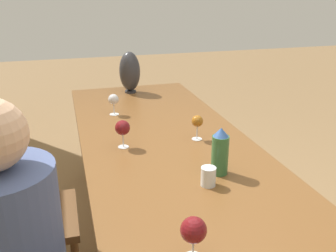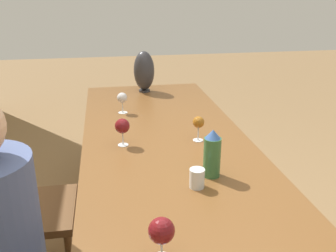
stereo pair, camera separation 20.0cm
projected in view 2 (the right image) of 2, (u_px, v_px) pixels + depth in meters
name	position (u px, v px, depth m)	size (l,w,h in m)	color
dining_table	(175.00, 172.00, 1.86)	(2.95, 0.92, 0.73)	brown
water_bottle	(212.00, 154.00, 1.66)	(0.08, 0.08, 0.22)	#336638
water_tumbler	(197.00, 178.00, 1.58)	(0.07, 0.07, 0.08)	silver
vase	(144.00, 71.00, 2.96)	(0.16, 0.16, 0.32)	#2D2D33
wine_glass_0	(122.00, 98.00, 2.48)	(0.07, 0.07, 0.14)	silver
wine_glass_1	(122.00, 126.00, 1.97)	(0.08, 0.08, 0.15)	silver
wine_glass_3	(199.00, 123.00, 2.04)	(0.06, 0.06, 0.14)	silver
wine_glass_4	(161.00, 231.00, 1.14)	(0.08, 0.08, 0.15)	silver
chair_far	(13.00, 199.00, 1.89)	(0.44, 0.44, 1.01)	brown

